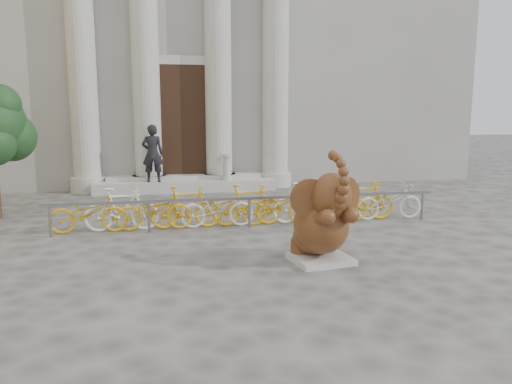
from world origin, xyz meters
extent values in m
plane|color=#474442|center=(0.00, 0.00, 0.00)|extent=(80.00, 80.00, 0.00)
cube|color=gray|center=(0.00, 15.00, 6.00)|extent=(22.00, 10.00, 12.00)
cube|color=black|center=(0.00, 9.92, 2.30)|extent=(2.40, 0.16, 4.00)
cylinder|color=#A8A59E|center=(-3.20, 9.80, 4.00)|extent=(0.90, 0.90, 8.00)
cylinder|color=#A8A59E|center=(-1.20, 9.80, 4.00)|extent=(0.90, 0.90, 8.00)
cylinder|color=#A8A59E|center=(1.20, 9.80, 4.00)|extent=(0.90, 0.90, 8.00)
cylinder|color=#A8A59E|center=(3.20, 9.80, 4.00)|extent=(0.90, 0.90, 8.00)
cube|color=#A8A59E|center=(0.00, 9.40, 0.18)|extent=(6.00, 1.20, 0.36)
cube|color=#A8A59E|center=(1.96, 0.90, 0.05)|extent=(1.15, 1.06, 0.10)
ellipsoid|color=black|center=(1.93, 1.12, 0.41)|extent=(0.97, 0.93, 0.65)
ellipsoid|color=black|center=(1.96, 0.92, 0.69)|extent=(1.15, 1.36, 1.06)
cylinder|color=black|center=(1.63, 1.21, 0.23)|extent=(0.35, 0.35, 0.27)
cylinder|color=black|center=(2.18, 1.29, 0.23)|extent=(0.35, 0.35, 0.27)
cylinder|color=black|center=(1.79, 0.48, 0.90)|extent=(0.33, 0.64, 0.41)
cylinder|color=black|center=(2.24, 0.55, 0.90)|extent=(0.33, 0.64, 0.41)
ellipsoid|color=black|center=(2.01, 0.56, 1.26)|extent=(0.78, 0.75, 0.82)
cylinder|color=black|center=(1.65, 0.63, 1.22)|extent=(0.69, 0.16, 0.69)
cylinder|color=black|center=(2.33, 0.73, 1.22)|extent=(0.64, 0.36, 0.69)
cone|color=beige|center=(1.92, 0.34, 1.10)|extent=(0.16, 0.24, 0.11)
cone|color=beige|center=(2.16, 0.37, 1.10)|extent=(0.10, 0.24, 0.11)
cube|color=slate|center=(1.16, 3.71, 0.70)|extent=(9.14, 0.06, 0.06)
cylinder|color=slate|center=(-3.21, 3.71, 0.35)|extent=(0.06, 0.06, 0.70)
cylinder|color=slate|center=(-1.13, 3.71, 0.35)|extent=(0.06, 0.06, 0.70)
cylinder|color=slate|center=(1.16, 3.71, 0.35)|extent=(0.06, 0.06, 0.70)
cylinder|color=slate|center=(3.44, 3.71, 0.35)|extent=(0.06, 0.06, 0.70)
cylinder|color=slate|center=(5.53, 3.71, 0.35)|extent=(0.06, 0.06, 0.70)
imported|color=gold|center=(-2.45, 3.96, 0.50)|extent=(1.70, 0.50, 1.00)
imported|color=white|center=(-1.73, 3.96, 0.50)|extent=(1.66, 0.47, 1.00)
imported|color=gold|center=(-1.01, 3.96, 0.50)|extent=(1.70, 0.50, 1.00)
imported|color=gold|center=(-0.29, 3.96, 0.50)|extent=(1.66, 0.47, 1.00)
imported|color=white|center=(0.43, 3.96, 0.50)|extent=(1.70, 0.50, 1.00)
imported|color=gold|center=(1.16, 3.96, 0.50)|extent=(1.66, 0.47, 1.00)
imported|color=gold|center=(1.88, 3.96, 0.50)|extent=(1.70, 0.50, 1.00)
imported|color=white|center=(2.60, 3.96, 0.50)|extent=(1.66, 0.47, 1.00)
imported|color=gold|center=(3.32, 3.96, 0.50)|extent=(1.70, 0.50, 1.00)
imported|color=gold|center=(4.04, 3.96, 0.50)|extent=(1.66, 0.47, 1.00)
imported|color=white|center=(4.77, 3.96, 0.50)|extent=(1.70, 0.50, 1.00)
sphere|color=black|center=(-4.52, 6.18, 2.04)|extent=(1.25, 1.25, 1.25)
imported|color=black|center=(-1.06, 9.13, 1.30)|extent=(0.71, 0.49, 1.88)
cylinder|color=#A8A59E|center=(1.37, 9.10, 0.41)|extent=(0.36, 0.36, 0.11)
cylinder|color=#A8A59E|center=(1.37, 9.10, 0.77)|extent=(0.25, 0.25, 0.81)
cylinder|color=#A8A59E|center=(1.37, 9.10, 1.20)|extent=(0.36, 0.36, 0.09)
camera|label=1|loc=(-0.88, -7.44, 2.75)|focal=35.00mm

